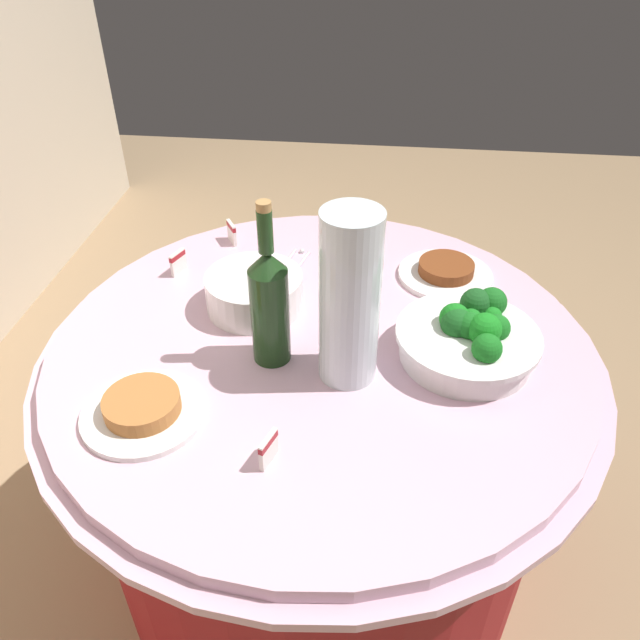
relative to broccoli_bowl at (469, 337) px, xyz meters
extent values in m
plane|color=#9E7F5B|center=(0.02, 0.29, -0.79)|extent=(6.00, 6.00, 0.00)
cylinder|color=maroon|center=(0.02, 0.29, -0.44)|extent=(1.01, 1.01, 0.69)
cylinder|color=#E0B2C6|center=(0.02, 0.29, -0.09)|extent=(1.16, 1.16, 0.02)
cylinder|color=#E0B2C6|center=(0.02, 0.29, -0.06)|extent=(1.10, 1.10, 0.03)
cylinder|color=white|center=(-0.01, 0.00, -0.02)|extent=(0.26, 0.26, 0.05)
cylinder|color=white|center=(-0.01, 0.00, 0.01)|extent=(0.28, 0.28, 0.01)
sphere|color=#195A1E|center=(0.00, 0.03, 0.03)|extent=(0.06, 0.06, 0.06)
sphere|color=#19521E|center=(0.07, -0.01, 0.03)|extent=(0.06, 0.06, 0.06)
sphere|color=#197C1E|center=(0.04, -0.04, 0.02)|extent=(0.04, 0.04, 0.04)
sphere|color=#19691E|center=(-0.01, 0.01, 0.03)|extent=(0.05, 0.05, 0.05)
sphere|color=#196F1E|center=(0.00, -0.05, 0.03)|extent=(0.05, 0.05, 0.05)
sphere|color=#19841E|center=(-0.02, -0.02, 0.04)|extent=(0.06, 0.06, 0.06)
sphere|color=#19651E|center=(0.08, -0.05, 0.03)|extent=(0.06, 0.06, 0.06)
sphere|color=#19711E|center=(-0.07, -0.02, 0.03)|extent=(0.06, 0.06, 0.06)
sphere|color=#197D1E|center=(0.02, 0.03, 0.03)|extent=(0.06, 0.06, 0.06)
sphere|color=#19741E|center=(0.01, 0.00, 0.03)|extent=(0.05, 0.05, 0.05)
cylinder|color=white|center=(0.12, 0.45, -0.04)|extent=(0.21, 0.21, 0.01)
cylinder|color=white|center=(0.12, 0.45, -0.03)|extent=(0.21, 0.21, 0.01)
cylinder|color=white|center=(0.12, 0.45, -0.02)|extent=(0.21, 0.21, 0.01)
cylinder|color=white|center=(0.12, 0.45, -0.01)|extent=(0.21, 0.21, 0.01)
cylinder|color=white|center=(0.12, 0.45, 0.00)|extent=(0.21, 0.21, 0.01)
cylinder|color=white|center=(0.12, 0.45, 0.01)|extent=(0.21, 0.21, 0.01)
cylinder|color=white|center=(0.12, 0.45, 0.02)|extent=(0.21, 0.21, 0.01)
cylinder|color=white|center=(0.12, 0.45, 0.03)|extent=(0.21, 0.21, 0.01)
cylinder|color=#1D3C19|center=(-0.05, 0.38, 0.05)|extent=(0.07, 0.07, 0.20)
cone|color=#1D3C19|center=(-0.05, 0.38, 0.17)|extent=(0.07, 0.07, 0.04)
cylinder|color=#1D3C19|center=(-0.05, 0.38, 0.23)|extent=(0.03, 0.03, 0.08)
cylinder|color=#B2844C|center=(-0.05, 0.38, 0.28)|extent=(0.03, 0.03, 0.02)
cylinder|color=silver|center=(-0.08, 0.23, 0.12)|extent=(0.11, 0.11, 0.34)
sphere|color=#E5B26B|center=(-0.06, 0.23, -0.01)|extent=(0.06, 0.06, 0.06)
sphere|color=#E5B26B|center=(-0.09, 0.25, -0.01)|extent=(0.06, 0.06, 0.06)
sphere|color=#E5B26B|center=(-0.09, 0.21, -0.01)|extent=(0.06, 0.06, 0.06)
sphere|color=#72C64C|center=(-0.06, 0.24, 0.05)|extent=(0.06, 0.06, 0.06)
sphere|color=#72C64C|center=(-0.10, 0.24, 0.05)|extent=(0.06, 0.06, 0.06)
sphere|color=#72C64C|center=(-0.07, 0.21, 0.05)|extent=(0.06, 0.06, 0.06)
sphere|color=red|center=(-0.07, 0.25, 0.10)|extent=(0.06, 0.06, 0.06)
sphere|color=red|center=(-0.10, 0.23, 0.10)|extent=(0.06, 0.06, 0.06)
sphere|color=red|center=(-0.06, 0.22, 0.10)|extent=(0.06, 0.06, 0.06)
sphere|color=#E5B26B|center=(-0.08, 0.25, 0.15)|extent=(0.06, 0.06, 0.06)
sphere|color=#E5B26B|center=(-0.09, 0.22, 0.15)|extent=(0.06, 0.06, 0.06)
sphere|color=#E5B26B|center=(-0.06, 0.23, 0.15)|extent=(0.06, 0.06, 0.06)
cylinder|color=silver|center=(0.28, 0.38, -0.04)|extent=(0.16, 0.05, 0.01)
cylinder|color=silver|center=(0.29, 0.41, -0.04)|extent=(0.16, 0.05, 0.01)
sphere|color=silver|center=(0.36, 0.38, -0.04)|extent=(0.01, 0.01, 0.01)
cylinder|color=white|center=(-0.23, 0.58, -0.04)|extent=(0.22, 0.22, 0.01)
cylinder|color=#B77038|center=(-0.23, 0.58, -0.02)|extent=(0.13, 0.13, 0.03)
cylinder|color=white|center=(0.29, 0.03, -0.04)|extent=(0.22, 0.22, 0.01)
cylinder|color=brown|center=(0.29, 0.03, -0.02)|extent=(0.13, 0.13, 0.03)
cube|color=white|center=(0.39, 0.56, -0.02)|extent=(0.05, 0.03, 0.05)
cube|color=maroon|center=(0.39, 0.56, 0.00)|extent=(0.05, 0.03, 0.01)
cube|color=white|center=(-0.31, 0.34, -0.02)|extent=(0.05, 0.02, 0.05)
cube|color=maroon|center=(-0.31, 0.34, 0.00)|extent=(0.05, 0.02, 0.01)
cube|color=white|center=(0.24, 0.66, -0.02)|extent=(0.05, 0.03, 0.05)
cube|color=maroon|center=(0.24, 0.66, 0.00)|extent=(0.05, 0.03, 0.01)
camera|label=1|loc=(-0.98, 0.18, 0.75)|focal=35.13mm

